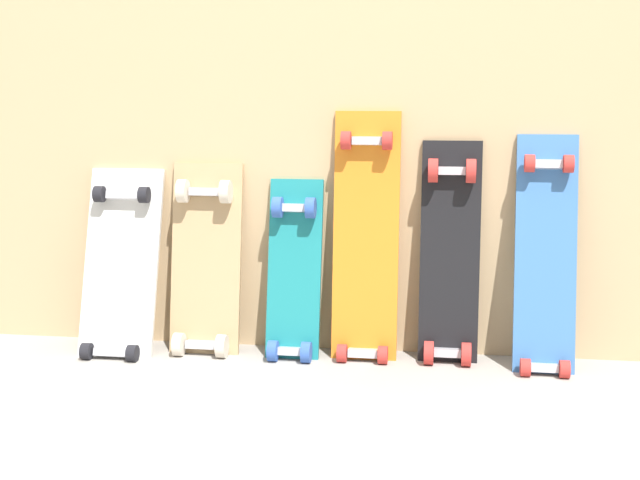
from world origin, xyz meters
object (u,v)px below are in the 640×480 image
at_px(skateboard_orange, 366,247).
at_px(skateboard_blue, 545,266).
at_px(skateboard_white, 120,274).
at_px(skateboard_natural, 205,268).
at_px(skateboard_teal, 294,279).
at_px(skateboard_black, 450,262).

xyz_separation_m(skateboard_orange, skateboard_blue, (0.52, -0.03, -0.03)).
bearing_deg(skateboard_white, skateboard_natural, 8.93).
bearing_deg(skateboard_orange, skateboard_blue, -3.48).
bearing_deg(skateboard_teal, skateboard_natural, 178.34).
xyz_separation_m(skateboard_white, skateboard_black, (1.01, 0.06, 0.06)).
xyz_separation_m(skateboard_natural, skateboard_black, (0.75, 0.01, 0.04)).
bearing_deg(skateboard_blue, skateboard_white, -179.10).
relative_size(skateboard_orange, skateboard_black, 1.13).
distance_m(skateboard_white, skateboard_teal, 0.54).
height_order(skateboard_teal, skateboard_orange, skateboard_orange).
bearing_deg(skateboard_natural, skateboard_white, -171.07).
height_order(skateboard_natural, skateboard_black, skateboard_black).
xyz_separation_m(skateboard_teal, skateboard_blue, (0.74, -0.01, 0.07)).
relative_size(skateboard_white, skateboard_black, 0.89).
bearing_deg(skateboard_black, skateboard_white, -176.84).
height_order(skateboard_natural, skateboard_blue, skateboard_blue).
height_order(skateboard_white, skateboard_black, skateboard_black).
height_order(skateboard_white, skateboard_natural, skateboard_natural).
distance_m(skateboard_white, skateboard_natural, 0.26).
bearing_deg(skateboard_white, skateboard_orange, 3.94).
xyz_separation_m(skateboard_teal, skateboard_orange, (0.22, 0.02, 0.10)).
xyz_separation_m(skateboard_white, skateboard_orange, (0.76, 0.05, 0.09)).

